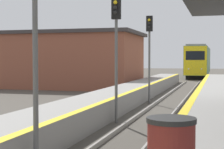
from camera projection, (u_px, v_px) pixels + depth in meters
train at (199, 61)px, 53.32m from camera, size 2.81×17.41×4.42m
signal_near at (35, 17)px, 8.28m from camera, size 0.36×0.31×5.09m
signal_mid at (116, 36)px, 15.00m from camera, size 0.36×0.31×5.09m
signal_far at (149, 43)px, 21.69m from camera, size 0.36×0.31×5.09m
station_building at (65, 60)px, 34.48m from camera, size 13.96×8.30×5.00m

